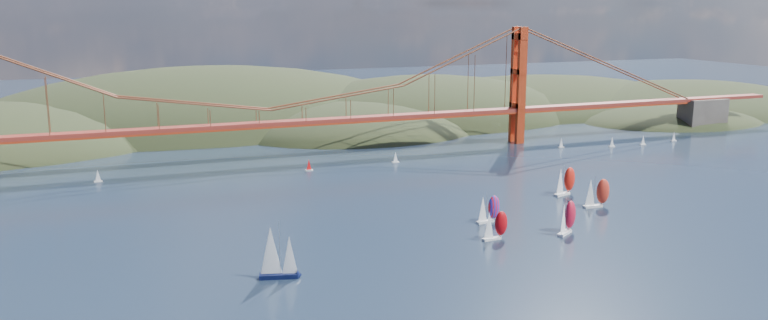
{
  "coord_description": "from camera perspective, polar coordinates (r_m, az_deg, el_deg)",
  "views": [
    {
      "loc": [
        -66.5,
        -128.64,
        65.7
      ],
      "look_at": [
        17.25,
        90.0,
        16.57
      ],
      "focal_mm": 35.0,
      "sensor_mm": 36.0,
      "label": 1
    }
  ],
  "objects": [
    {
      "name": "headlands",
      "position": [
        429.09,
        -5.55,
        1.3
      ],
      "size": [
        725.0,
        225.0,
        96.0
      ],
      "color": "black",
      "rests_on": "ground"
    },
    {
      "name": "distant_boat_6",
      "position": [
        373.83,
        19.14,
        1.44
      ],
      "size": [
        3.0,
        2.0,
        4.7
      ],
      "color": "silver",
      "rests_on": "ground"
    },
    {
      "name": "sloop_navy",
      "position": [
        184.4,
        -8.2,
        -7.03
      ],
      "size": [
        9.78,
        6.52,
        14.53
      ],
      "rotation": [
        0.0,
        0.0,
        -0.25
      ],
      "color": "black",
      "rests_on": "ground"
    },
    {
      "name": "racer_3",
      "position": [
        268.28,
        13.61,
        -1.54
      ],
      "size": [
        9.7,
        5.84,
        10.86
      ],
      "rotation": [
        0.0,
        0.0,
        0.29
      ],
      "color": "white",
      "rests_on": "ground"
    },
    {
      "name": "distant_boat_9",
      "position": [
        300.34,
        -5.74,
        -0.38
      ],
      "size": [
        3.0,
        2.0,
        4.7
      ],
      "color": "silver",
      "rests_on": "ground"
    },
    {
      "name": "distant_boat_4",
      "position": [
        356.22,
        13.36,
        1.29
      ],
      "size": [
        3.0,
        2.0,
        4.7
      ],
      "color": "silver",
      "rests_on": "ground"
    },
    {
      "name": "racer_2",
      "position": [
        254.82,
        15.88,
        -2.38
      ],
      "size": [
        9.3,
        3.83,
        10.66
      ],
      "rotation": [
        0.0,
        0.0,
        -0.04
      ],
      "color": "silver",
      "rests_on": "ground"
    },
    {
      "name": "distant_boat_5",
      "position": [
        364.62,
        16.99,
        1.33
      ],
      "size": [
        3.0,
        2.0,
        4.7
      ],
      "color": "silver",
      "rests_on": "ground"
    },
    {
      "name": "racer_rwb",
      "position": [
        230.77,
        7.94,
        -3.67
      ],
      "size": [
        8.23,
        3.92,
        9.28
      ],
      "rotation": [
        0.0,
        0.0,
        0.14
      ],
      "color": "white",
      "rests_on": "ground"
    },
    {
      "name": "distant_boat_3",
      "position": [
        299.92,
        -20.97,
        -1.13
      ],
      "size": [
        3.0,
        2.0,
        4.7
      ],
      "color": "silver",
      "rests_on": "ground"
    },
    {
      "name": "bridge",
      "position": [
        317.13,
        -9.1,
        5.64
      ],
      "size": [
        552.0,
        12.0,
        55.0
      ],
      "color": "maroon",
      "rests_on": "ground"
    },
    {
      "name": "racer_0",
      "position": [
        214.51,
        8.44,
        -4.91
      ],
      "size": [
        8.05,
        3.51,
        9.13
      ],
      "rotation": [
        0.0,
        0.0,
        0.09
      ],
      "color": "white",
      "rests_on": "ground"
    },
    {
      "name": "racer_1",
      "position": [
        223.88,
        13.75,
        -4.24
      ],
      "size": [
        9.17,
        7.47,
        10.5
      ],
      "rotation": [
        0.0,
        0.0,
        0.57
      ],
      "color": "white",
      "rests_on": "ground"
    },
    {
      "name": "distant_boat_8",
      "position": [
        313.98,
        0.88,
        0.22
      ],
      "size": [
        3.0,
        2.0,
        4.7
      ],
      "color": "silver",
      "rests_on": "ground"
    },
    {
      "name": "distant_boat_7",
      "position": [
        389.48,
        21.22,
        1.69
      ],
      "size": [
        3.0,
        2.0,
        4.7
      ],
      "color": "silver",
      "rests_on": "ground"
    }
  ]
}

